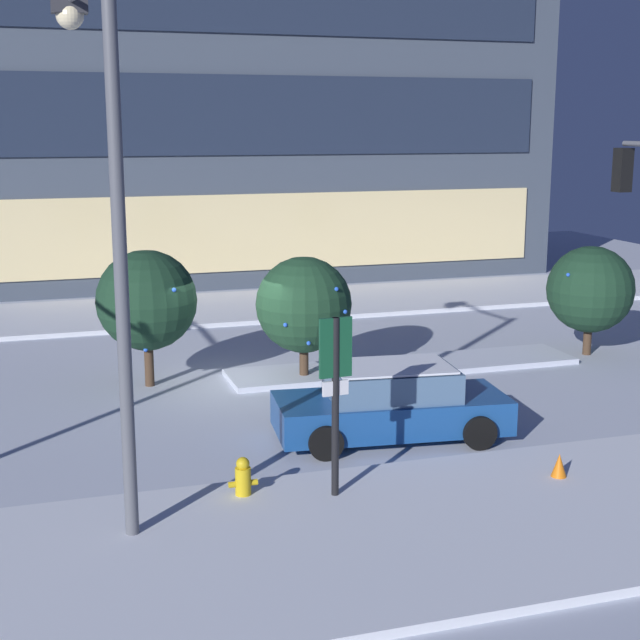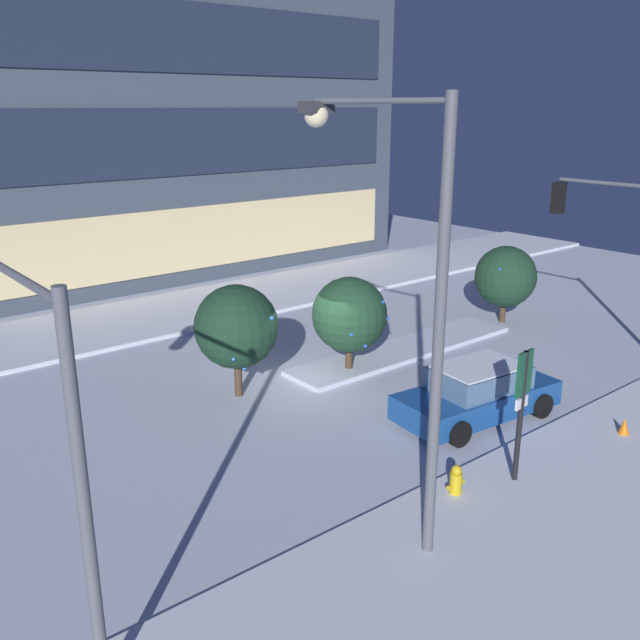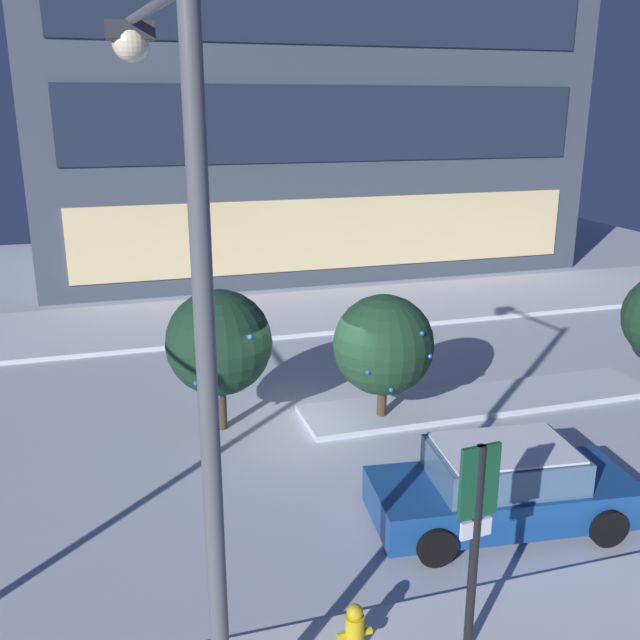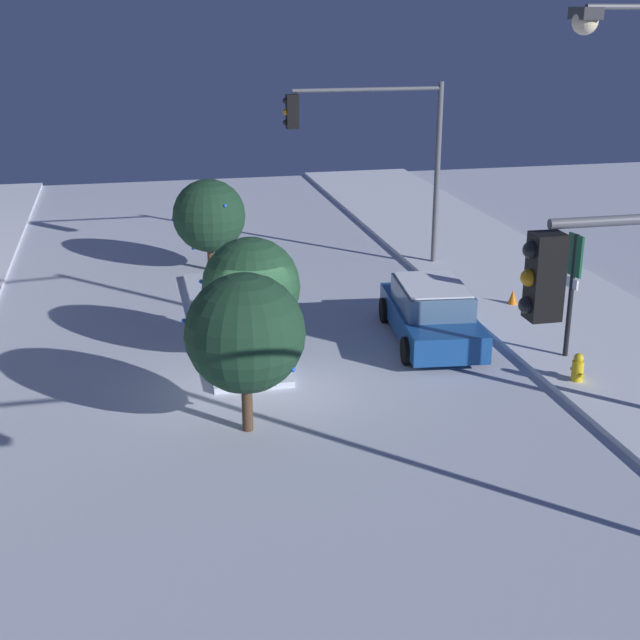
% 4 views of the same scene
% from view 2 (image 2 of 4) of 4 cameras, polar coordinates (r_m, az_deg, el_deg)
% --- Properties ---
extents(ground, '(52.00, 52.00, 0.00)m').
position_cam_2_polar(ground, '(20.38, -2.08, -5.50)').
color(ground, silver).
extents(curb_strip_near, '(52.00, 5.20, 0.14)m').
position_cam_2_polar(curb_strip_near, '(15.04, 19.87, -15.20)').
color(curb_strip_near, silver).
rests_on(curb_strip_near, ground).
extents(curb_strip_far, '(52.00, 5.20, 0.14)m').
position_cam_2_polar(curb_strip_far, '(27.61, -13.42, 0.36)').
color(curb_strip_far, silver).
rests_on(curb_strip_far, ground).
extents(median_strip, '(9.00, 1.80, 0.14)m').
position_cam_2_polar(median_strip, '(23.34, 7.03, -2.42)').
color(median_strip, silver).
rests_on(median_strip, ground).
extents(car_near, '(4.76, 2.43, 1.49)m').
position_cam_2_polar(car_near, '(18.57, 12.91, -5.93)').
color(car_near, '#19478C').
rests_on(car_near, ground).
extents(traffic_light_corner_near_right, '(0.32, 5.03, 5.84)m').
position_cam_2_polar(traffic_light_corner_near_right, '(22.86, 24.45, 6.28)').
color(traffic_light_corner_near_right, '#565960').
rests_on(traffic_light_corner_near_right, ground).
extents(traffic_light_corner_near_left, '(0.32, 5.54, 5.92)m').
position_cam_2_polar(traffic_light_corner_near_left, '(11.05, -23.77, -3.74)').
color(traffic_light_corner_near_left, '#565960').
rests_on(traffic_light_corner_near_left, ground).
extents(street_lamp_arched, '(0.74, 3.09, 8.13)m').
position_cam_2_polar(street_lamp_arched, '(11.72, 6.76, 4.22)').
color(street_lamp_arched, '#565960').
rests_on(street_lamp_arched, ground).
extents(fire_hydrant, '(0.48, 0.26, 0.78)m').
position_cam_2_polar(fire_hydrant, '(15.03, 11.18, -13.09)').
color(fire_hydrant, gold).
rests_on(fire_hydrant, ground).
extents(parking_info_sign, '(0.55, 0.12, 3.10)m').
position_cam_2_polar(parking_info_sign, '(15.12, 16.37, -6.45)').
color(parking_info_sign, black).
rests_on(parking_info_sign, ground).
extents(decorated_tree_median, '(2.30, 2.33, 2.93)m').
position_cam_2_polar(decorated_tree_median, '(26.76, 15.11, 3.49)').
color(decorated_tree_median, '#473323').
rests_on(decorated_tree_median, ground).
extents(decorated_tree_left_of_median, '(2.30, 2.33, 3.01)m').
position_cam_2_polar(decorated_tree_left_of_median, '(20.82, 2.45, 0.44)').
color(decorated_tree_left_of_median, '#473323').
rests_on(decorated_tree_left_of_median, ground).
extents(decorated_tree_right_of_median, '(2.35, 2.37, 3.24)m').
position_cam_2_polar(decorated_tree_right_of_median, '(19.17, -6.94, -0.56)').
color(decorated_tree_right_of_median, '#473323').
rests_on(decorated_tree_right_of_median, ground).
extents(construction_cone, '(0.36, 0.36, 0.55)m').
position_cam_2_polar(construction_cone, '(18.78, 23.87, -8.23)').
color(construction_cone, orange).
rests_on(construction_cone, ground).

